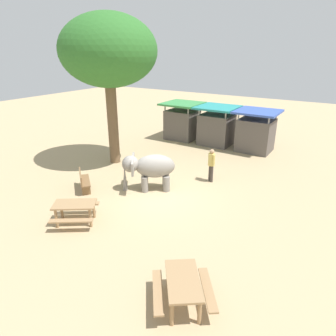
{
  "coord_description": "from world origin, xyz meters",
  "views": [
    {
      "loc": [
        6.86,
        -9.89,
        6.01
      ],
      "look_at": [
        -0.17,
        1.2,
        0.8
      ],
      "focal_mm": 32.47,
      "sensor_mm": 36.0,
      "label": 1
    }
  ],
  "objects": [
    {
      "name": "picnic_table_far",
      "position": [
        -1.2,
        -3.5,
        0.59
      ],
      "size": [
        2.08,
        2.07,
        0.78
      ],
      "rotation": [
        0.0,
        0.0,
        3.75
      ],
      "color": "#9E7A51",
      "rests_on": "ground_plane"
    },
    {
      "name": "shade_tree_main",
      "position": [
        -4.3,
        2.14,
        5.82
      ],
      "size": [
        5.08,
        4.65,
        7.68
      ],
      "color": "brown",
      "rests_on": "ground_plane"
    },
    {
      "name": "market_stall_blue",
      "position": [
        1.72,
        8.27,
        1.14
      ],
      "size": [
        2.5,
        2.5,
        2.52
      ],
      "color": "#59514C",
      "rests_on": "ground_plane"
    },
    {
      "name": "market_stall_green",
      "position": [
        -3.48,
        8.27,
        1.14
      ],
      "size": [
        2.5,
        2.5,
        2.52
      ],
      "color": "#59514C",
      "rests_on": "ground_plane"
    },
    {
      "name": "person_handler",
      "position": [
        1.41,
        2.55,
        0.95
      ],
      "size": [
        0.42,
        0.36,
        1.62
      ],
      "rotation": [
        0.0,
        0.0,
        -2.25
      ],
      "color": "#3F3833",
      "rests_on": "ground_plane"
    },
    {
      "name": "ground_plane",
      "position": [
        0.0,
        0.0,
        0.0
      ],
      "size": [
        60.0,
        60.0,
        0.0
      ],
      "primitive_type": "plane",
      "color": "tan"
    },
    {
      "name": "market_stall_teal",
      "position": [
        -0.88,
        8.27,
        1.14
      ],
      "size": [
        2.5,
        2.5,
        2.52
      ],
      "color": "#59514C",
      "rests_on": "ground_plane"
    },
    {
      "name": "picnic_table_near",
      "position": [
        4.04,
        -4.75,
        0.59
      ],
      "size": [
        2.08,
        2.08,
        0.78
      ],
      "rotation": [
        0.0,
        0.0,
        2.2
      ],
      "color": "#9E7A51",
      "rests_on": "ground_plane"
    },
    {
      "name": "wooden_bench",
      "position": [
        -3.01,
        -1.4,
        0.47
      ],
      "size": [
        1.33,
        1.2,
        0.88
      ],
      "rotation": [
        0.0,
        0.0,
        5.59
      ],
      "color": "brown",
      "rests_on": "ground_plane"
    },
    {
      "name": "elephant",
      "position": [
        -0.54,
        0.26,
        1.05
      ],
      "size": [
        2.27,
        2.13,
        1.65
      ],
      "rotation": [
        0.0,
        0.0,
        3.77
      ],
      "color": "gray",
      "rests_on": "ground_plane"
    },
    {
      "name": "feed_bucket",
      "position": [
        -1.47,
        2.33,
        0.16
      ],
      "size": [
        0.36,
        0.36,
        0.32
      ],
      "primitive_type": "cylinder",
      "color": "gray",
      "rests_on": "ground_plane"
    }
  ]
}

